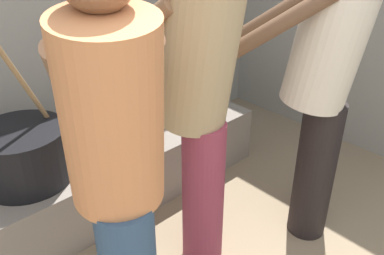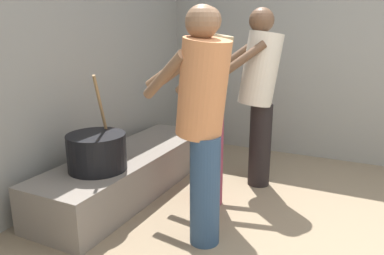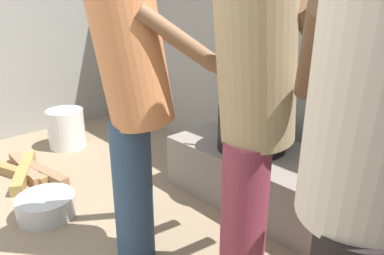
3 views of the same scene
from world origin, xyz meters
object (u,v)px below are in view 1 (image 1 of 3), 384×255
at_px(cooking_pot_main, 24,154).
at_px(cook_in_tan_shirt, 198,92).
at_px(cook_in_orange_shirt, 117,164).
at_px(cook_in_cream_shirt, 324,74).

relative_size(cooking_pot_main, cook_in_tan_shirt, 0.46).
height_order(cooking_pot_main, cook_in_orange_shirt, cook_in_orange_shirt).
distance_m(cooking_pot_main, cook_in_orange_shirt, 0.96).
relative_size(cooking_pot_main, cook_in_orange_shirt, 0.47).
bearing_deg(cook_in_cream_shirt, cook_in_orange_shirt, 176.71).
xyz_separation_m(cooking_pot_main, cook_in_orange_shirt, (-0.01, -0.89, 0.38)).
distance_m(cook_in_orange_shirt, cook_in_cream_shirt, 1.08).
bearing_deg(cook_in_cream_shirt, cook_in_tan_shirt, 154.24).
relative_size(cook_in_orange_shirt, cook_in_cream_shirt, 0.97).
relative_size(cook_in_orange_shirt, cook_in_tan_shirt, 0.98).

